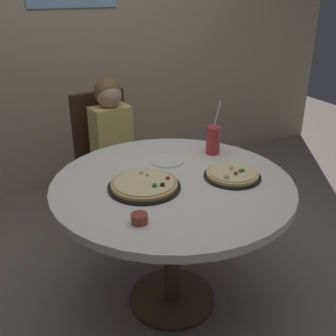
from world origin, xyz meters
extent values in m
plane|color=slate|center=(0.00, 0.00, 0.00)|extent=(8.00, 8.00, 0.00)
cube|color=tan|center=(0.00, 1.78, 1.45)|extent=(5.20, 0.12, 2.90)
cylinder|color=silver|center=(0.00, 0.00, 0.73)|extent=(1.19, 1.19, 0.04)
cylinder|color=#4C3826|center=(0.00, 0.00, 0.36)|extent=(0.09, 0.09, 0.69)
cylinder|color=#4C3826|center=(0.00, 0.00, 0.01)|extent=(0.48, 0.48, 0.02)
cube|color=#382619|center=(0.00, 0.94, 0.43)|extent=(0.45, 0.45, 0.04)
cube|color=#382619|center=(-0.02, 1.12, 0.69)|extent=(0.40, 0.09, 0.52)
cylinder|color=#382619|center=(-0.15, 0.75, 0.21)|extent=(0.04, 0.04, 0.41)
cylinder|color=#382619|center=(0.19, 0.79, 0.21)|extent=(0.04, 0.04, 0.41)
cylinder|color=#382619|center=(-0.19, 1.09, 0.21)|extent=(0.04, 0.04, 0.41)
cylinder|color=#382619|center=(0.15, 1.13, 0.21)|extent=(0.04, 0.04, 0.41)
cube|color=#3F4766|center=(0.02, 0.78, 0.23)|extent=(0.28, 0.35, 0.45)
cube|color=#D8CC66|center=(0.00, 0.92, 0.67)|extent=(0.28, 0.19, 0.44)
sphere|color=tan|center=(0.00, 0.92, 0.97)|extent=(0.17, 0.17, 0.17)
sphere|color=brown|center=(0.00, 0.94, 0.99)|extent=(0.18, 0.18, 0.18)
cylinder|color=black|center=(-0.15, -0.01, 0.76)|extent=(0.35, 0.35, 0.01)
cylinder|color=tan|center=(-0.15, -0.01, 0.77)|extent=(0.32, 0.32, 0.02)
cylinder|color=beige|center=(-0.15, -0.01, 0.78)|extent=(0.28, 0.28, 0.01)
sphere|color=beige|center=(-0.13, 0.08, 0.79)|extent=(0.02, 0.02, 0.02)
sphere|color=#B2231E|center=(-0.04, -0.03, 0.79)|extent=(0.02, 0.02, 0.02)
sphere|color=beige|center=(-0.11, 0.05, 0.79)|extent=(0.02, 0.02, 0.02)
sphere|color=black|center=(-0.10, -0.08, 0.79)|extent=(0.02, 0.02, 0.02)
sphere|color=#387F33|center=(-0.13, -0.07, 0.79)|extent=(0.02, 0.02, 0.02)
cylinder|color=black|center=(0.29, -0.10, 0.76)|extent=(0.28, 0.28, 0.01)
cylinder|color=#D8B266|center=(0.29, -0.10, 0.77)|extent=(0.26, 0.26, 0.02)
cylinder|color=beige|center=(0.29, -0.10, 0.78)|extent=(0.23, 0.23, 0.01)
sphere|color=beige|center=(0.30, -0.07, 0.79)|extent=(0.03, 0.03, 0.03)
sphere|color=#387F33|center=(0.32, -0.12, 0.79)|extent=(0.02, 0.02, 0.02)
sphere|color=#B2231E|center=(0.28, -0.13, 0.79)|extent=(0.02, 0.02, 0.02)
sphere|color=beige|center=(0.22, -0.14, 0.79)|extent=(0.03, 0.03, 0.03)
sphere|color=#387F33|center=(0.33, -0.12, 0.79)|extent=(0.02, 0.02, 0.02)
cylinder|color=#B73333|center=(0.37, 0.22, 0.83)|extent=(0.08, 0.08, 0.16)
cylinder|color=white|center=(0.38, 0.22, 0.95)|extent=(0.04, 0.03, 0.22)
cylinder|color=brown|center=(-0.29, -0.28, 0.77)|extent=(0.07, 0.07, 0.04)
cylinder|color=white|center=(0.08, 0.22, 0.76)|extent=(0.18, 0.18, 0.01)
camera|label=1|loc=(-0.81, -1.56, 1.63)|focal=42.75mm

